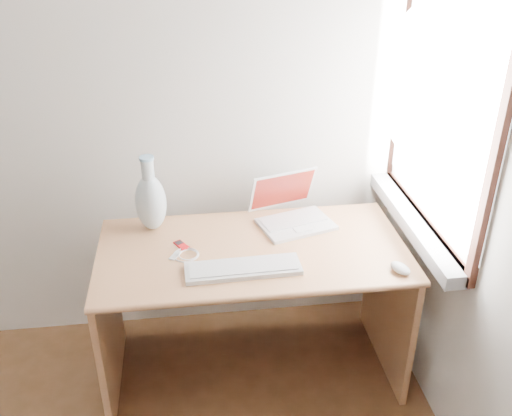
{
  "coord_description": "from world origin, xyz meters",
  "views": [
    {
      "loc": [
        0.71,
        -0.81,
        2.06
      ],
      "look_at": [
        0.99,
        1.35,
        0.88
      ],
      "focal_mm": 40.0,
      "sensor_mm": 36.0,
      "label": 1
    }
  ],
  "objects": [
    {
      "name": "vase",
      "position": [
        0.53,
        1.52,
        0.86
      ],
      "size": [
        0.14,
        0.14,
        0.36
      ],
      "color": "silver",
      "rests_on": "desk"
    },
    {
      "name": "ipod",
      "position": [
        0.65,
        1.35,
        0.72
      ],
      "size": [
        0.07,
        0.09,
        0.01
      ],
      "rotation": [
        0.0,
        0.0,
        0.53
      ],
      "color": "#A60B0F",
      "rests_on": "desk"
    },
    {
      "name": "external_keyboard",
      "position": [
        0.91,
        1.12,
        0.73
      ],
      "size": [
        0.48,
        0.16,
        0.02
      ],
      "rotation": [
        0.0,
        0.0,
        0.03
      ],
      "color": "silver",
      "rests_on": "desk"
    },
    {
      "name": "cable_coil",
      "position": [
        0.67,
        1.26,
        0.72
      ],
      "size": [
        0.15,
        0.15,
        0.01
      ],
      "primitive_type": "torus",
      "rotation": [
        0.0,
        0.0,
        -0.41
      ],
      "color": "silver",
      "rests_on": "desk"
    },
    {
      "name": "remote",
      "position": [
        0.63,
        1.27,
        0.72
      ],
      "size": [
        0.06,
        0.07,
        0.01
      ],
      "primitive_type": "cube",
      "rotation": [
        0.0,
        0.0,
        -0.53
      ],
      "color": "silver",
      "rests_on": "desk"
    },
    {
      "name": "laptop",
      "position": [
        1.19,
        1.5,
        0.77
      ],
      "size": [
        0.38,
        0.36,
        0.22
      ],
      "rotation": [
        0.0,
        0.0,
        0.29
      ],
      "color": "white",
      "rests_on": "desk"
    },
    {
      "name": "desk",
      "position": [
        0.96,
        1.37,
        0.51
      ],
      "size": [
        1.35,
        0.68,
        0.72
      ],
      "color": "tan",
      "rests_on": "floor"
    },
    {
      "name": "back_wall",
      "position": [
        0.0,
        1.75,
        1.3
      ],
      "size": [
        3.5,
        0.04,
        2.6
      ],
      "primitive_type": "cube",
      "color": "white",
      "rests_on": "floor"
    },
    {
      "name": "window",
      "position": [
        1.72,
        1.3,
        1.28
      ],
      "size": [
        0.11,
        0.99,
        1.1
      ],
      "color": "white",
      "rests_on": "right_wall"
    },
    {
      "name": "mouse",
      "position": [
        1.54,
        1.03,
        0.73
      ],
      "size": [
        0.09,
        0.11,
        0.03
      ],
      "primitive_type": "ellipsoid",
      "rotation": [
        0.0,
        0.0,
        0.39
      ],
      "color": "white",
      "rests_on": "desk"
    }
  ]
}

